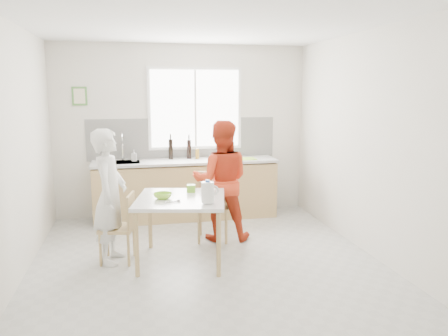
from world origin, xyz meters
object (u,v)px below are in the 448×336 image
at_px(dining_table, 181,204).
at_px(bowl_white, 208,191).
at_px(person_white, 110,196).
at_px(wine_bottle_a, 171,149).
at_px(person_red, 221,181).
at_px(wine_bottle_b, 189,149).
at_px(bowl_green, 163,196).
at_px(chair_left, 122,224).
at_px(milk_jug, 208,192).
at_px(chair_far, 213,203).

relative_size(dining_table, bowl_white, 6.18).
xyz_separation_m(person_white, wine_bottle_a, (0.86, 1.75, 0.30)).
height_order(person_red, wine_bottle_b, person_red).
xyz_separation_m(bowl_green, bowl_white, (0.55, 0.19, -0.01)).
bearing_deg(person_white, bowl_white, -77.35).
xyz_separation_m(chair_left, bowl_green, (0.47, -0.15, 0.35)).
distance_m(chair_left, milk_jug, 1.14).
bearing_deg(wine_bottle_a, person_red, -66.02).
relative_size(person_red, wine_bottle_a, 5.00).
xyz_separation_m(milk_jug, wine_bottle_a, (-0.20, 2.26, 0.18)).
distance_m(milk_jug, wine_bottle_b, 2.27).
bearing_deg(chair_left, chair_far, 128.22).
distance_m(person_white, bowl_white, 1.14).
bearing_deg(bowl_white, dining_table, -152.05).
bearing_deg(wine_bottle_b, chair_far, -82.49).
height_order(dining_table, wine_bottle_a, wine_bottle_a).
height_order(dining_table, chair_left, chair_left).
height_order(person_white, person_red, person_red).
height_order(person_white, bowl_white, person_white).
relative_size(chair_left, wine_bottle_b, 2.70).
distance_m(person_white, wine_bottle_b, 2.12).
bearing_deg(chair_far, dining_table, -113.17).
height_order(chair_far, bowl_white, chair_far).
xyz_separation_m(dining_table, person_white, (-0.80, 0.17, 0.09)).
relative_size(wine_bottle_a, wine_bottle_b, 1.07).
distance_m(person_red, bowl_white, 0.57).
bearing_deg(wine_bottle_a, bowl_white, -80.82).
relative_size(bowl_green, milk_jug, 0.84).
xyz_separation_m(dining_table, chair_left, (-0.67, 0.14, -0.24)).
bearing_deg(person_white, chair_left, -90.00).
bearing_deg(person_white, wine_bottle_a, -14.30).
bearing_deg(dining_table, bowl_white, 27.95).
relative_size(dining_table, person_red, 0.74).
bearing_deg(bowl_white, person_white, -179.20).
height_order(dining_table, bowl_green, bowl_green).
bearing_deg(chair_left, dining_table, 90.00).
distance_m(person_white, bowl_green, 0.62).
distance_m(dining_table, chair_far, 0.91).
height_order(person_red, wine_bottle_a, person_red).
distance_m(chair_left, person_red, 1.44).
xyz_separation_m(bowl_green, wine_bottle_b, (0.56, 1.93, 0.27)).
distance_m(chair_far, wine_bottle_b, 1.33).
xyz_separation_m(chair_left, person_red, (1.29, 0.54, 0.35)).
bearing_deg(chair_left, wine_bottle_a, 169.30).
bearing_deg(dining_table, wine_bottle_a, 88.08).
relative_size(person_red, wine_bottle_b, 5.34).
xyz_separation_m(person_red, wine_bottle_b, (-0.26, 1.24, 0.27)).
xyz_separation_m(person_red, bowl_white, (-0.27, -0.50, -0.01)).
relative_size(chair_left, milk_jug, 3.28).
bearing_deg(chair_far, wine_bottle_a, 122.40).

